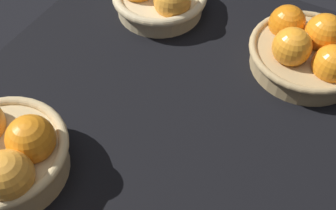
% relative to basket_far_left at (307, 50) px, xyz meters
% --- Properties ---
extents(market_tray, '(0.84, 0.72, 0.03)m').
position_rel_basket_far_left_xyz_m(market_tray, '(0.23, -0.19, -0.05)').
color(market_tray, black).
rests_on(market_tray, ground).
extents(basket_far_left, '(0.23, 0.23, 0.10)m').
position_rel_basket_far_left_xyz_m(basket_far_left, '(0.00, 0.00, 0.00)').
color(basket_far_left, tan).
rests_on(basket_far_left, market_tray).
extents(basket_near_right, '(0.21, 0.21, 0.12)m').
position_rel_basket_far_left_xyz_m(basket_near_right, '(0.47, -0.34, 0.01)').
color(basket_near_right, tan).
rests_on(basket_near_right, market_tray).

